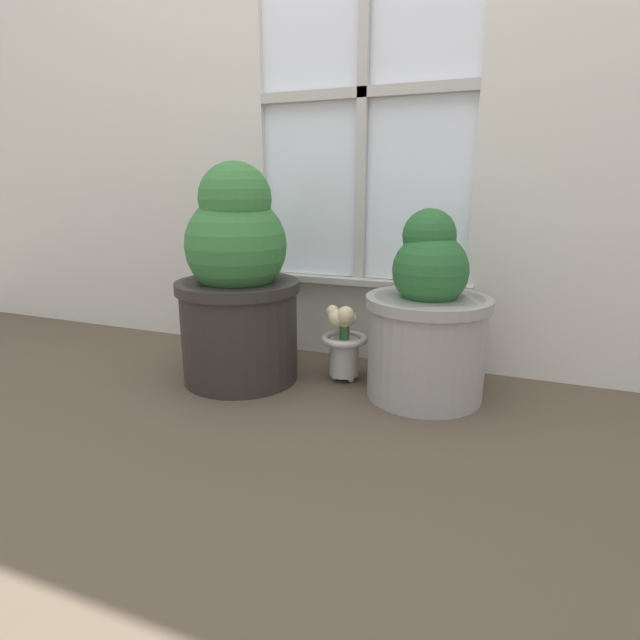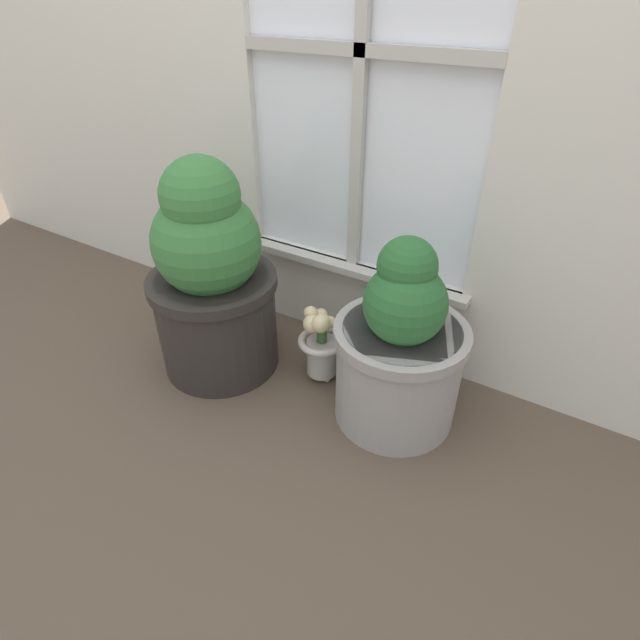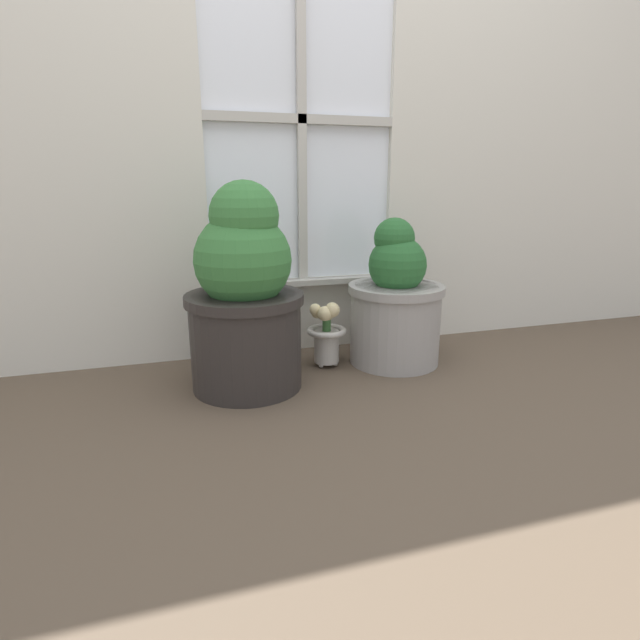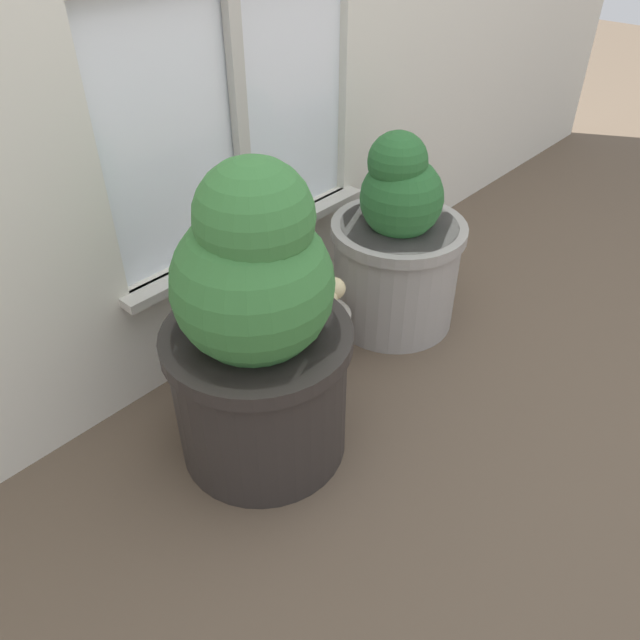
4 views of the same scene
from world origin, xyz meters
TOP-DOWN VIEW (x-y plane):
  - ground_plane at (0.00, 0.00)m, footprint 10.00×10.00m
  - potted_plant_left at (-0.31, 0.16)m, footprint 0.42×0.42m
  - potted_plant_right at (0.31, 0.24)m, footprint 0.39×0.39m
  - flower_vase at (0.03, 0.27)m, footprint 0.16×0.16m

SIDE VIEW (x-z plane):
  - ground_plane at x=0.00m, z-range 0.00..0.00m
  - flower_vase at x=0.03m, z-range 0.01..0.28m
  - potted_plant_right at x=0.31m, z-range -0.05..0.54m
  - potted_plant_left at x=-0.31m, z-range -0.03..0.70m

